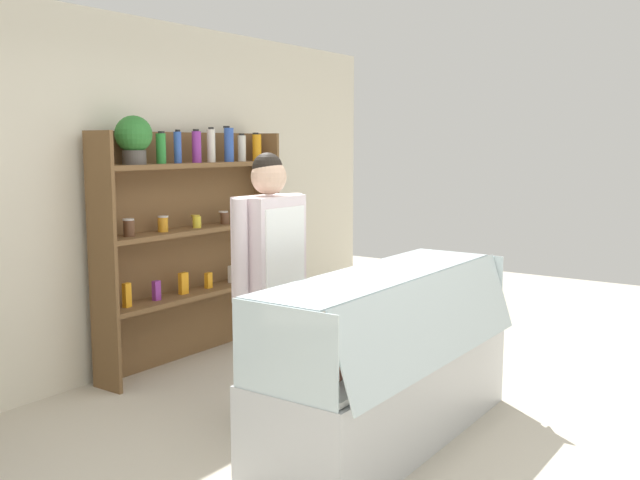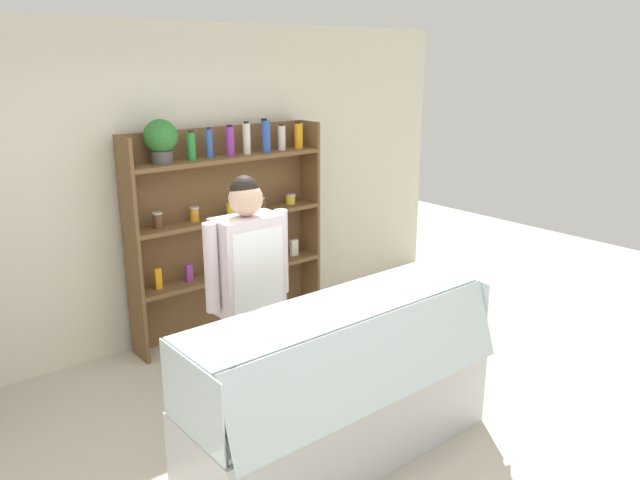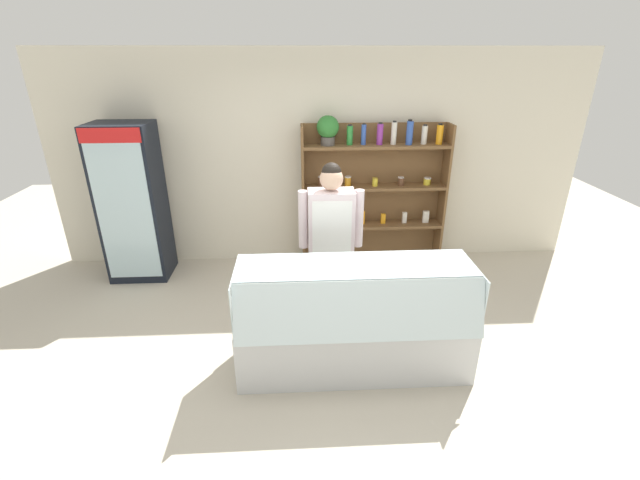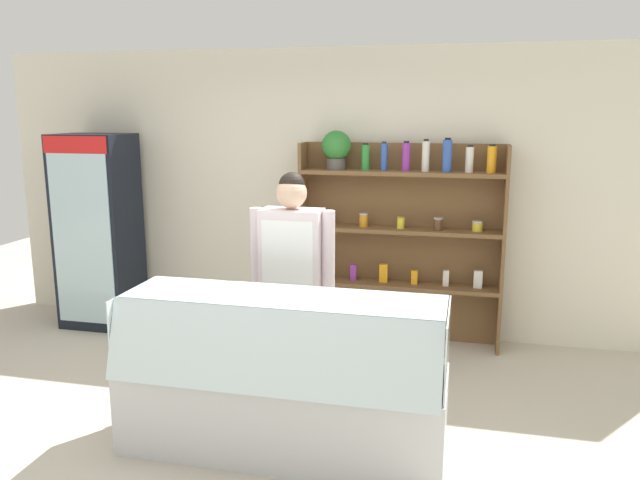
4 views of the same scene
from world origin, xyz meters
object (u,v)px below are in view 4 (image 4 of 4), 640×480
at_px(shelving_unit, 394,225).
at_px(deli_display_case, 282,403).
at_px(drinks_fridge, 98,231).
at_px(shop_clerk, 292,266).

relative_size(shelving_unit, deli_display_case, 0.96).
xyz_separation_m(drinks_fridge, deli_display_case, (2.46, -1.90, -0.64)).
xyz_separation_m(shelving_unit, shop_clerk, (-0.59, -1.34, -0.09)).
bearing_deg(shop_clerk, shelving_unit, 66.22).
distance_m(drinks_fridge, shelving_unit, 2.92).
relative_size(shelving_unit, shop_clerk, 1.15).
distance_m(drinks_fridge, shop_clerk, 2.58).
xyz_separation_m(drinks_fridge, shop_clerk, (2.32, -1.13, 0.06)).
bearing_deg(shelving_unit, deli_display_case, -101.95).
bearing_deg(deli_display_case, shelving_unit, 78.05).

